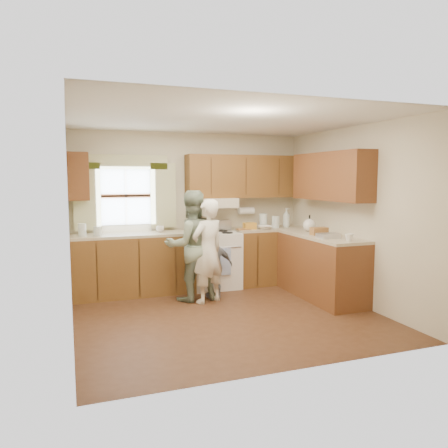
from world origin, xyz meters
name	(u,v)px	position (x,y,z in m)	size (l,w,h in m)	color
room	(227,220)	(0.00, 0.00, 1.25)	(3.80, 3.80, 3.80)	#412514
kitchen_fixtures	(240,238)	(0.61, 1.08, 0.84)	(3.80, 2.25, 2.15)	#482B0F
stove	(214,259)	(0.30, 1.44, 0.47)	(0.76, 0.67, 1.07)	silver
woman_left	(208,251)	(-0.06, 0.65, 0.74)	(0.54, 0.35, 1.48)	silver
woman_right	(191,246)	(-0.24, 0.85, 0.80)	(0.78, 0.61, 1.60)	#1F3921
child	(214,266)	(0.11, 0.85, 0.48)	(0.56, 0.23, 0.96)	slate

